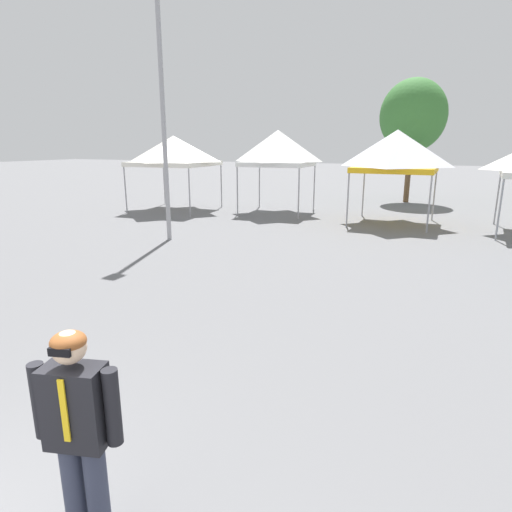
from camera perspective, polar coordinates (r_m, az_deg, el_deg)
name	(u,v)px	position (r m, az deg, el deg)	size (l,w,h in m)	color
canopy_tent_behind_right	(174,151)	(20.45, -10.83, 13.52)	(3.55, 3.55, 3.36)	#9E9EA3
canopy_tent_behind_center	(278,148)	(19.32, 2.91, 14.08)	(2.98, 2.98, 3.59)	#9E9EA3
canopy_tent_far_right	(396,151)	(17.38, 18.11, 13.09)	(3.04, 3.04, 3.51)	#9E9EA3
person_foreground	(79,430)	(3.48, -22.45, -20.49)	(0.63, 0.34, 1.78)	#33384C
light_pole_opposite_side	(162,89)	(13.94, -12.38, 20.86)	(0.36, 0.36, 8.04)	#9E9EA3
tree_behind_tents_center	(413,116)	(24.36, 20.10, 17.05)	(3.31, 3.31, 6.23)	brown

